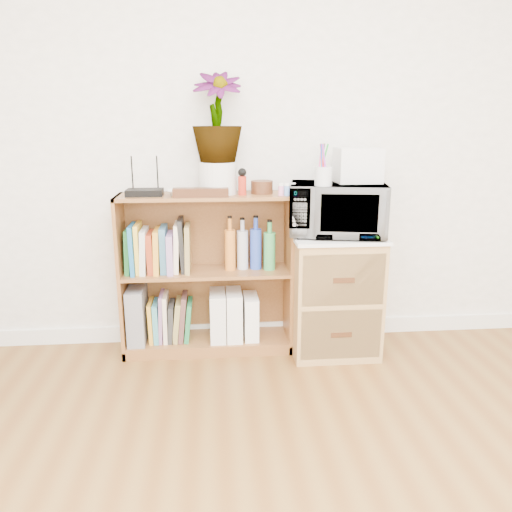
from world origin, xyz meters
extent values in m
cube|color=white|center=(0.00, 2.24, 0.05)|extent=(4.00, 0.02, 0.10)
cube|color=brown|center=(-0.35, 2.10, 0.47)|extent=(1.00, 0.30, 0.95)
cube|color=#9E7542|center=(0.40, 2.02, 0.35)|extent=(0.50, 0.45, 0.70)
imported|color=white|center=(0.40, 2.02, 0.87)|extent=(0.59, 0.45, 0.29)
cylinder|color=silver|center=(0.29, 1.91, 1.07)|extent=(0.09, 0.09, 0.10)
cube|color=silver|center=(0.52, 2.06, 1.11)|extent=(0.25, 0.20, 0.19)
cube|color=black|center=(-0.68, 2.08, 0.97)|extent=(0.20, 0.14, 0.04)
imported|color=white|center=(-0.50, 2.07, 0.97)|extent=(0.13, 0.13, 0.03)
cylinder|color=silver|center=(-0.27, 2.12, 1.04)|extent=(0.21, 0.21, 0.18)
imported|color=#3E762F|center=(-0.27, 2.12, 1.38)|extent=(0.28, 0.28, 0.49)
cube|color=#381D0F|center=(-0.37, 2.00, 0.97)|extent=(0.30, 0.08, 0.05)
cylinder|color=#B32616|center=(-0.14, 2.06, 1.00)|extent=(0.05, 0.05, 0.10)
cylinder|color=#3A1F0F|center=(-0.02, 2.11, 0.99)|extent=(0.13, 0.13, 0.07)
cube|color=pink|center=(0.11, 2.01, 0.98)|extent=(0.10, 0.04, 0.05)
cube|color=slate|center=(-0.77, 2.10, 0.24)|extent=(0.10, 0.27, 0.33)
cube|color=silver|center=(-0.29, 2.09, 0.22)|extent=(0.09, 0.23, 0.29)
cube|color=white|center=(-0.19, 2.09, 0.22)|extent=(0.09, 0.24, 0.29)
cube|color=white|center=(-0.09, 2.09, 0.20)|extent=(0.08, 0.21, 0.26)
cube|color=#1B652B|center=(-0.80, 2.10, 0.63)|extent=(0.03, 0.20, 0.26)
cube|color=#1A639F|center=(-0.77, 2.10, 0.64)|extent=(0.03, 0.20, 0.28)
cube|color=yellow|center=(-0.74, 2.10, 0.64)|extent=(0.03, 0.20, 0.29)
cube|color=silver|center=(-0.71, 2.10, 0.63)|extent=(0.04, 0.20, 0.26)
cube|color=#A1371B|center=(-0.67, 2.10, 0.62)|extent=(0.04, 0.20, 0.23)
cube|color=orange|center=(-0.63, 2.10, 0.63)|extent=(0.04, 0.20, 0.26)
cube|color=teal|center=(-0.60, 2.10, 0.63)|extent=(0.04, 0.20, 0.27)
cube|color=#956EA5|center=(-0.56, 2.10, 0.61)|extent=(0.04, 0.20, 0.23)
cube|color=#FFEBC6|center=(-0.52, 2.10, 0.64)|extent=(0.04, 0.20, 0.28)
cube|color=black|center=(-0.49, 2.10, 0.66)|extent=(0.04, 0.20, 0.31)
cube|color=olive|center=(-0.46, 2.10, 0.64)|extent=(0.03, 0.20, 0.28)
cylinder|color=orange|center=(-0.21, 2.10, 0.66)|extent=(0.06, 0.06, 0.31)
cylinder|color=#B1B7C9|center=(-0.14, 2.10, 0.65)|extent=(0.07, 0.07, 0.30)
cylinder|color=#2845BA|center=(-0.06, 2.10, 0.65)|extent=(0.07, 0.07, 0.31)
cylinder|color=#36954C|center=(0.02, 2.10, 0.64)|extent=(0.07, 0.07, 0.29)
cube|color=gold|center=(-0.69, 2.10, 0.19)|extent=(0.03, 0.19, 0.25)
cube|color=teal|center=(-0.66, 2.10, 0.19)|extent=(0.03, 0.19, 0.24)
cube|color=slate|center=(-0.63, 2.10, 0.22)|extent=(0.03, 0.19, 0.29)
cube|color=beige|center=(-0.60, 2.10, 0.21)|extent=(0.03, 0.19, 0.29)
cube|color=#292929|center=(-0.57, 2.10, 0.18)|extent=(0.04, 0.19, 0.23)
cube|color=olive|center=(-0.54, 2.10, 0.19)|extent=(0.06, 0.19, 0.25)
cube|color=#53332F|center=(-0.50, 2.10, 0.21)|extent=(0.06, 0.19, 0.28)
cube|color=#1D6E3E|center=(-0.47, 2.10, 0.19)|extent=(0.05, 0.19, 0.24)
camera|label=1|loc=(-0.31, -0.75, 1.34)|focal=35.00mm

